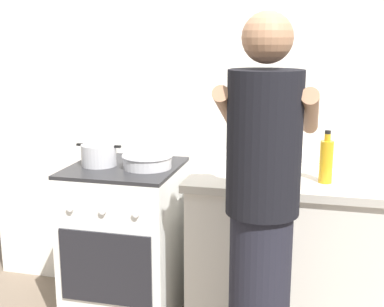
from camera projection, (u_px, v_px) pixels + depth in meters
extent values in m
cube|color=silver|center=(233.00, 99.00, 2.97)|extent=(3.20, 0.10, 2.50)
cube|color=silver|center=(283.00, 260.00, 2.74)|extent=(0.96, 0.56, 0.86)
cube|color=#B7B2A8|center=(287.00, 180.00, 2.64)|extent=(1.00, 0.60, 0.04)
cube|color=white|center=(126.00, 243.00, 2.95)|extent=(0.60, 0.60, 0.88)
cube|color=#232326|center=(124.00, 168.00, 2.85)|extent=(0.60, 0.60, 0.02)
cube|color=black|center=(105.00, 269.00, 2.66)|extent=(0.51, 0.01, 0.40)
cylinder|color=silver|center=(70.00, 208.00, 2.63)|extent=(0.04, 0.01, 0.04)
cylinder|color=silver|center=(102.00, 211.00, 2.59)|extent=(0.04, 0.01, 0.04)
cylinder|color=silver|center=(136.00, 214.00, 2.54)|extent=(0.04, 0.01, 0.04)
cylinder|color=#B2B2B7|center=(99.00, 155.00, 2.85)|extent=(0.20, 0.20, 0.12)
cube|color=black|center=(80.00, 145.00, 2.86)|extent=(0.04, 0.02, 0.01)
cube|color=black|center=(117.00, 147.00, 2.81)|extent=(0.04, 0.02, 0.01)
cylinder|color=#B7B7BC|center=(147.00, 161.00, 2.80)|extent=(0.27, 0.27, 0.07)
torus|color=#B7B7BC|center=(147.00, 156.00, 2.79)|extent=(0.28, 0.28, 0.01)
cylinder|color=silver|center=(252.00, 153.00, 2.84)|extent=(0.10, 0.10, 0.14)
cylinder|color=silver|center=(248.00, 139.00, 2.82)|extent=(0.04, 0.07, 0.28)
sphere|color=silver|center=(249.00, 112.00, 2.79)|extent=(0.03, 0.03, 0.03)
cylinder|color=#B7BABF|center=(253.00, 139.00, 2.84)|extent=(0.07, 0.02, 0.26)
sphere|color=#B7BABF|center=(254.00, 114.00, 2.81)|extent=(0.03, 0.03, 0.03)
cylinder|color=black|center=(252.00, 138.00, 2.82)|extent=(0.06, 0.02, 0.29)
sphere|color=black|center=(253.00, 111.00, 2.79)|extent=(0.03, 0.03, 0.03)
cylinder|color=black|center=(251.00, 140.00, 2.82)|extent=(0.02, 0.02, 0.26)
sphere|color=black|center=(252.00, 114.00, 2.79)|extent=(0.03, 0.03, 0.03)
cylinder|color=#9E7547|center=(254.00, 140.00, 2.82)|extent=(0.02, 0.05, 0.26)
sphere|color=#9E7547|center=(254.00, 114.00, 2.79)|extent=(0.03, 0.03, 0.03)
cylinder|color=silver|center=(256.00, 141.00, 2.81)|extent=(0.04, 0.06, 0.25)
sphere|color=silver|center=(256.00, 117.00, 2.78)|extent=(0.03, 0.03, 0.03)
cylinder|color=silver|center=(292.00, 171.00, 2.61)|extent=(0.04, 0.04, 0.06)
cylinder|color=red|center=(292.00, 163.00, 2.60)|extent=(0.04, 0.04, 0.02)
cylinder|color=gold|center=(326.00, 162.00, 2.50)|extent=(0.07, 0.07, 0.21)
cylinder|color=gold|center=(328.00, 137.00, 2.47)|extent=(0.03, 0.03, 0.04)
cylinder|color=black|center=(328.00, 132.00, 2.46)|extent=(0.03, 0.03, 0.02)
cylinder|color=black|center=(264.00, 143.00, 2.02)|extent=(0.30, 0.30, 0.58)
sphere|color=#A07254|center=(267.00, 38.00, 1.93)|extent=(0.20, 0.20, 0.20)
cylinder|color=#A07254|center=(228.00, 110.00, 2.17)|extent=(0.07, 0.41, 0.24)
cylinder|color=#A07254|center=(310.00, 112.00, 2.09)|extent=(0.07, 0.41, 0.24)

